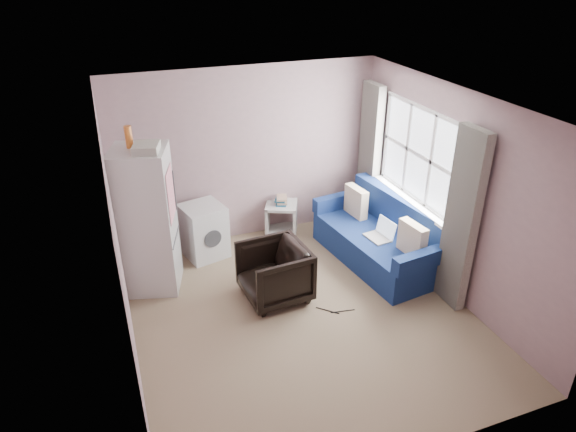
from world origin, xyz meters
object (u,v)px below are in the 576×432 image
(washing_machine, at_px, (204,230))
(sofa, at_px, (381,239))
(armchair, at_px, (274,270))
(fridge, at_px, (147,220))
(side_table, at_px, (281,216))

(washing_machine, distance_m, sofa, 2.43)
(sofa, bearing_deg, armchair, -176.52)
(washing_machine, xyz_separation_m, sofa, (2.23, -0.97, -0.07))
(fridge, bearing_deg, washing_machine, 49.34)
(washing_machine, bearing_deg, side_table, -4.52)
(fridge, relative_size, side_table, 3.40)
(armchair, xyz_separation_m, washing_machine, (-0.58, 1.28, 0.01))
(armchair, relative_size, side_table, 1.26)
(armchair, height_order, side_table, armchair)
(sofa, bearing_deg, side_table, 123.72)
(fridge, height_order, sofa, fridge)
(armchair, bearing_deg, washing_machine, -160.33)
(armchair, distance_m, sofa, 1.68)
(side_table, height_order, sofa, sofa)
(armchair, xyz_separation_m, sofa, (1.65, 0.32, -0.06))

